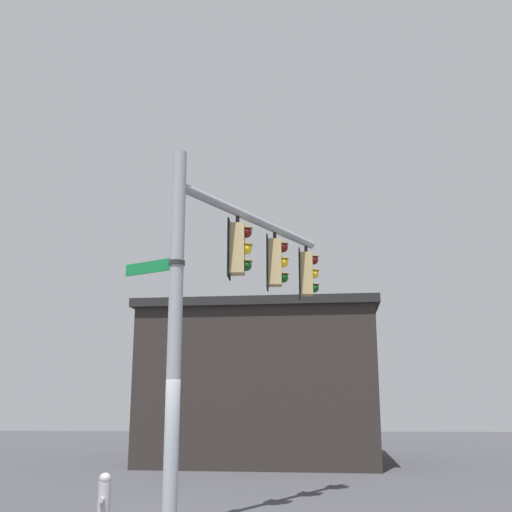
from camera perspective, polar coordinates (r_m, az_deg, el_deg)
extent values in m
cylinder|color=gray|center=(11.03, -7.41, -6.79)|extent=(0.25, 0.25, 6.66)
cylinder|color=gray|center=(13.64, -0.04, 3.29)|extent=(4.63, 2.73, 0.18)
cylinder|color=black|center=(13.03, -1.69, 3.26)|extent=(0.08, 0.08, 0.18)
cube|color=tan|center=(12.87, -1.71, 0.63)|extent=(0.36, 0.30, 1.05)
sphere|color=#590F0F|center=(12.94, -0.87, 2.14)|extent=(0.22, 0.22, 0.22)
cube|color=tan|center=(12.97, -0.78, 2.57)|extent=(0.24, 0.20, 0.03)
sphere|color=yellow|center=(12.85, -0.87, 0.64)|extent=(0.22, 0.22, 0.22)
cube|color=tan|center=(12.88, -0.78, 1.07)|extent=(0.24, 0.20, 0.03)
sphere|color=#0F4C19|center=(12.77, -0.88, -0.88)|extent=(0.22, 0.22, 0.22)
cube|color=tan|center=(12.79, -0.79, -0.45)|extent=(0.24, 0.20, 0.03)
cube|color=black|center=(12.88, -2.46, 0.62)|extent=(0.54, 0.03, 1.22)
cylinder|color=black|center=(14.25, 1.72, 1.80)|extent=(0.08, 0.08, 0.18)
cube|color=tan|center=(14.10, 1.74, -0.62)|extent=(0.36, 0.30, 1.05)
sphere|color=#590F0F|center=(14.18, 2.49, 0.77)|extent=(0.22, 0.22, 0.22)
cube|color=tan|center=(14.21, 2.56, 1.16)|extent=(0.24, 0.20, 0.03)
sphere|color=yellow|center=(14.10, 2.50, -0.61)|extent=(0.22, 0.22, 0.22)
cube|color=tan|center=(14.12, 2.58, -0.21)|extent=(0.24, 0.20, 0.03)
sphere|color=#0F4C19|center=(14.03, 2.52, -2.00)|extent=(0.22, 0.22, 0.22)
cube|color=tan|center=(14.05, 2.59, -1.60)|extent=(0.24, 0.20, 0.03)
cube|color=black|center=(14.11, 1.05, -0.62)|extent=(0.54, 0.03, 1.22)
cylinder|color=black|center=(15.53, 4.58, 0.57)|extent=(0.08, 0.08, 0.18)
cube|color=tan|center=(15.39, 4.62, -1.66)|extent=(0.36, 0.30, 1.05)
sphere|color=#590F0F|center=(15.47, 5.29, -0.38)|extent=(0.22, 0.22, 0.22)
cube|color=tan|center=(15.49, 5.36, -0.02)|extent=(0.24, 0.20, 0.03)
sphere|color=yellow|center=(15.40, 5.32, -1.65)|extent=(0.22, 0.22, 0.22)
cube|color=tan|center=(15.42, 5.39, -1.29)|extent=(0.24, 0.20, 0.03)
sphere|color=#0F4C19|center=(15.33, 5.35, -2.93)|extent=(0.22, 0.22, 0.22)
cube|color=tan|center=(15.35, 5.41, -2.56)|extent=(0.24, 0.20, 0.03)
cube|color=black|center=(15.39, 3.99, -1.66)|extent=(0.54, 0.03, 1.22)
cube|color=#147238|center=(11.67, -9.83, -1.04)|extent=(0.56, 0.96, 0.22)
cube|color=white|center=(11.67, -9.87, -1.04)|extent=(0.54, 0.95, 0.04)
cylinder|color=#262626|center=(11.23, -7.23, -0.65)|extent=(0.29, 0.29, 0.08)
cube|color=#282321|center=(24.68, 0.89, -12.01)|extent=(8.43, 8.71, 5.33)
cube|color=maroon|center=(28.88, 1.86, -11.66)|extent=(1.55, 7.39, 0.30)
cube|color=black|center=(24.90, 0.87, -5.52)|extent=(8.77, 9.06, 0.30)
cylinder|color=#4C3823|center=(24.07, 0.91, -13.99)|extent=(0.31, 0.31, 3.63)
sphere|color=#1E4C23|center=(24.20, 0.89, -7.29)|extent=(2.88, 2.88, 2.88)
cylinder|color=#99999E|center=(12.93, -13.68, -20.84)|extent=(0.24, 0.24, 0.65)
sphere|color=#99999E|center=(12.88, -13.58, -19.14)|extent=(0.23, 0.23, 0.23)
cylinder|color=#99999E|center=(12.76, -13.90, -20.78)|extent=(0.12, 0.10, 0.10)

